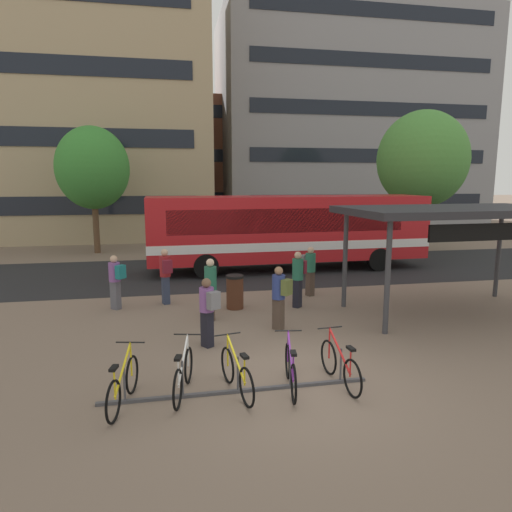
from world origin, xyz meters
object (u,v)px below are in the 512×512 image
at_px(commuter_maroon_pack_0, 298,275).
at_px(commuter_grey_pack_4, 310,268).
at_px(trash_bin, 235,292).
at_px(parked_bicycle_purple_3, 291,370).
at_px(parked_bicycle_yellow_2, 237,374).
at_px(parked_bicycle_yellow_0, 123,386).
at_px(parked_bicycle_white_1, 183,375).
at_px(parked_bicycle_red_4, 340,366).
at_px(commuter_teal_pack_6, 116,278).
at_px(street_tree_0, 93,168).
at_px(commuter_grey_pack_5, 208,308).
at_px(street_tree_1, 422,160).
at_px(commuter_black_pack_3, 210,285).
at_px(commuter_olive_pack_1, 280,294).
at_px(city_bus, 290,229).
at_px(transit_shelter, 455,214).
at_px(commuter_maroon_pack_2, 165,273).

xyz_separation_m(commuter_maroon_pack_0, commuter_grey_pack_4, (0.78, 1.31, -0.04)).
bearing_deg(trash_bin, parked_bicycle_purple_3, -87.35).
height_order(parked_bicycle_yellow_2, trash_bin, trash_bin).
xyz_separation_m(parked_bicycle_yellow_0, trash_bin, (2.74, 5.65, 0.13)).
bearing_deg(parked_bicycle_white_1, trash_bin, -4.90).
xyz_separation_m(parked_bicycle_red_4, commuter_teal_pack_6, (-4.77, 6.11, 0.57)).
distance_m(commuter_grey_pack_4, street_tree_0, 14.23).
xyz_separation_m(trash_bin, street_tree_0, (-5.80, 11.94, 3.97)).
relative_size(commuter_grey_pack_5, street_tree_1, 0.22).
bearing_deg(commuter_black_pack_3, parked_bicycle_yellow_2, 1.22).
bearing_deg(commuter_maroon_pack_0, commuter_olive_pack_1, 14.84).
xyz_separation_m(commuter_maroon_pack_0, commuter_grey_pack_5, (-3.00, -2.88, -0.05)).
xyz_separation_m(city_bus, street_tree_0, (-9.01, 6.32, 2.72)).
bearing_deg(commuter_teal_pack_6, parked_bicycle_purple_3, 162.36).
relative_size(parked_bicycle_yellow_2, street_tree_0, 0.25).
relative_size(commuter_olive_pack_1, commuter_black_pack_3, 0.96).
height_order(parked_bicycle_purple_3, commuter_teal_pack_6, commuter_teal_pack_6).
bearing_deg(commuter_maroon_pack_0, transit_shelter, 114.36).
xyz_separation_m(transit_shelter, commuter_teal_pack_6, (-9.67, 2.20, -1.96)).
height_order(parked_bicycle_white_1, parked_bicycle_purple_3, same).
bearing_deg(commuter_black_pack_3, commuter_grey_pack_5, -6.32).
relative_size(parked_bicycle_yellow_2, commuter_maroon_pack_2, 0.97).
relative_size(parked_bicycle_yellow_0, commuter_grey_pack_5, 1.03).
bearing_deg(commuter_teal_pack_6, commuter_grey_pack_4, -134.50).
xyz_separation_m(parked_bicycle_yellow_2, commuter_olive_pack_1, (1.62, 3.36, 0.58)).
relative_size(commuter_olive_pack_1, commuter_teal_pack_6, 1.01).
distance_m(commuter_maroon_pack_0, street_tree_1, 14.51).
height_order(transit_shelter, trash_bin, transit_shelter).
distance_m(parked_bicycle_purple_3, commuter_maroon_pack_0, 5.65).
relative_size(city_bus, parked_bicycle_white_1, 7.14).
bearing_deg(commuter_teal_pack_6, commuter_grey_pack_5, 164.67).
height_order(parked_bicycle_white_1, commuter_black_pack_3, commuter_black_pack_3).
relative_size(parked_bicycle_white_1, commuter_maroon_pack_2, 0.96).
relative_size(parked_bicycle_purple_3, street_tree_0, 0.26).
bearing_deg(commuter_maroon_pack_0, trash_bin, -53.16).
bearing_deg(commuter_maroon_pack_0, parked_bicycle_white_1, 8.15).
height_order(parked_bicycle_yellow_2, commuter_olive_pack_1, commuter_olive_pack_1).
height_order(commuter_maroon_pack_2, street_tree_0, street_tree_0).
xyz_separation_m(transit_shelter, street_tree_1, (5.59, 11.36, 2.06)).
relative_size(parked_bicycle_red_4, trash_bin, 1.67).
height_order(city_bus, transit_shelter, city_bus).
bearing_deg(commuter_grey_pack_4, parked_bicycle_purple_3, -37.15).
height_order(parked_bicycle_white_1, commuter_teal_pack_6, commuter_teal_pack_6).
bearing_deg(transit_shelter, commuter_maroon_pack_0, 158.96).
bearing_deg(commuter_olive_pack_1, street_tree_0, -13.94).
bearing_deg(parked_bicycle_white_1, street_tree_1, -28.98).
bearing_deg(parked_bicycle_yellow_0, commuter_olive_pack_1, -34.08).
xyz_separation_m(parked_bicycle_yellow_0, street_tree_1, (14.47, 15.38, 4.60)).
xyz_separation_m(commuter_maroon_pack_0, trash_bin, (-1.93, 0.21, -0.48)).
distance_m(commuter_olive_pack_1, commuter_black_pack_3, 2.07).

